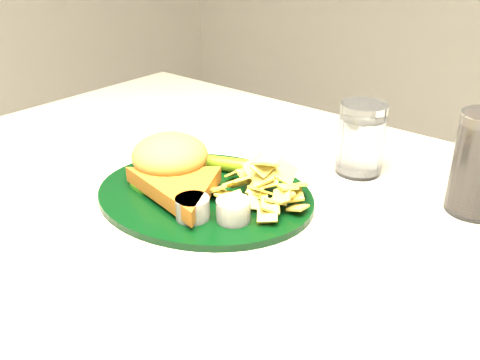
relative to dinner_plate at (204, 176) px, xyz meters
The scene contains 3 objects.
dinner_plate is the anchor object (origin of this frame).
water_glass 0.24m from the dinner_plate, 60.19° to the left, with size 0.07×0.07×0.10m, color silver.
ramekin 0.25m from the dinner_plate, 139.59° to the left, with size 0.05×0.05×0.03m, color white.
Camera 1 is at (0.35, -0.46, 1.09)m, focal length 40.00 mm.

